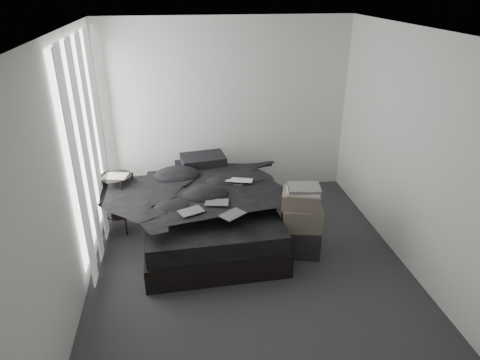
{
  "coord_description": "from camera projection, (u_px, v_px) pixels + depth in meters",
  "views": [
    {
      "loc": [
        -0.71,
        -3.99,
        3.03
      ],
      "look_at": [
        0.0,
        0.8,
        0.75
      ],
      "focal_mm": 32.0,
      "sensor_mm": 36.0,
      "label": 1
    }
  ],
  "objects": [
    {
      "name": "duvet",
      "position": [
        209.0,
        193.0,
        5.28
      ],
      "size": [
        1.63,
        1.87,
        0.25
      ],
      "primitive_type": "imported",
      "rotation": [
        0.0,
        0.0,
        0.03
      ],
      "color": "black",
      "rests_on": "mattress"
    },
    {
      "name": "art_book_snake",
      "position": [
        304.0,
        188.0,
        4.86
      ],
      "size": [
        0.4,
        0.34,
        0.03
      ],
      "primitive_type": "cube",
      "rotation": [
        0.0,
        0.0,
        -0.15
      ],
      "color": "silver",
      "rests_on": "art_book_white"
    },
    {
      "name": "comic_b",
      "position": [
        217.0,
        196.0,
        4.91
      ],
      "size": [
        0.29,
        0.22,
        0.01
      ],
      "primitive_type": "cube",
      "rotation": [
        0.0,
        0.0,
        -0.17
      ],
      "color": "black",
      "rests_on": "duvet"
    },
    {
      "name": "floor",
      "position": [
        250.0,
        267.0,
        4.96
      ],
      "size": [
        3.6,
        4.2,
        0.01
      ],
      "primitive_type": "cube",
      "color": "#2F2F31",
      "rests_on": "ground"
    },
    {
      "name": "art_book_white",
      "position": [
        303.0,
        190.0,
        4.89
      ],
      "size": [
        0.43,
        0.38,
        0.04
      ],
      "primitive_type": "cube",
      "rotation": [
        0.0,
        0.0,
        -0.26
      ],
      "color": "silver",
      "rests_on": "box_upper"
    },
    {
      "name": "comic_a",
      "position": [
        191.0,
        205.0,
        4.72
      ],
      "size": [
        0.32,
        0.27,
        0.01
      ],
      "primitive_type": "cube",
      "rotation": [
        0.0,
        0.0,
        0.42
      ],
      "color": "black",
      "rests_on": "duvet"
    },
    {
      "name": "wall_right",
      "position": [
        414.0,
        155.0,
        4.64
      ],
      "size": [
        0.01,
        4.2,
        2.6
      ],
      "primitive_type": "cube",
      "color": "silver",
      "rests_on": "ground"
    },
    {
      "name": "window_left",
      "position": [
        87.0,
        139.0,
        4.95
      ],
      "size": [
        0.02,
        2.0,
        2.3
      ],
      "primitive_type": "cube",
      "color": "white",
      "rests_on": "wall_left"
    },
    {
      "name": "floor_books",
      "position": [
        155.0,
        214.0,
        5.94
      ],
      "size": [
        0.17,
        0.22,
        0.14
      ],
      "primitive_type": "cube",
      "rotation": [
        0.0,
        0.0,
        -0.19
      ],
      "color": "black",
      "rests_on": "floor"
    },
    {
      "name": "bed",
      "position": [
        210.0,
        225.0,
        5.53
      ],
      "size": [
        1.68,
        2.18,
        0.29
      ],
      "primitive_type": "cube",
      "rotation": [
        0.0,
        0.0,
        0.03
      ],
      "color": "black",
      "rests_on": "floor"
    },
    {
      "name": "box_lower",
      "position": [
        299.0,
        239.0,
        5.17
      ],
      "size": [
        0.57,
        0.49,
        0.36
      ],
      "primitive_type": "cube",
      "rotation": [
        0.0,
        0.0,
        -0.26
      ],
      "color": "black",
      "rests_on": "floor"
    },
    {
      "name": "comic_c",
      "position": [
        233.0,
        207.0,
        4.65
      ],
      "size": [
        0.32,
        0.3,
        0.01
      ],
      "primitive_type": "cube",
      "rotation": [
        0.0,
        0.0,
        0.65
      ],
      "color": "black",
      "rests_on": "duvet"
    },
    {
      "name": "side_stand",
      "position": [
        119.0,
        203.0,
        5.59
      ],
      "size": [
        0.53,
        0.53,
        0.76
      ],
      "primitive_type": "cylinder",
      "rotation": [
        0.0,
        0.0,
        -0.38
      ],
      "color": "black",
      "rests_on": "floor"
    },
    {
      "name": "box_mid",
      "position": [
        302.0,
        217.0,
        5.03
      ],
      "size": [
        0.51,
        0.44,
        0.28
      ],
      "primitive_type": "cube",
      "rotation": [
        0.0,
        0.0,
        -0.19
      ],
      "color": "#60574C",
      "rests_on": "box_lower"
    },
    {
      "name": "wall_back",
      "position": [
        227.0,
        109.0,
        6.28
      ],
      "size": [
        3.6,
        0.01,
        2.6
      ],
      "primitive_type": "cube",
      "color": "silver",
      "rests_on": "ground"
    },
    {
      "name": "wall_left",
      "position": [
        70.0,
        175.0,
        4.17
      ],
      "size": [
        0.01,
        4.2,
        2.6
      ],
      "primitive_type": "cube",
      "color": "silver",
      "rests_on": "ground"
    },
    {
      "name": "curtain_left",
      "position": [
        92.0,
        145.0,
        4.99
      ],
      "size": [
        0.06,
        2.12,
        2.48
      ],
      "primitive_type": "cube",
      "color": "white",
      "rests_on": "wall_left"
    },
    {
      "name": "box_upper",
      "position": [
        301.0,
        199.0,
        4.94
      ],
      "size": [
        0.52,
        0.47,
        0.19
      ],
      "primitive_type": "cube",
      "rotation": [
        0.0,
        0.0,
        -0.31
      ],
      "color": "#60574C",
      "rests_on": "box_mid"
    },
    {
      "name": "laptop",
      "position": [
        239.0,
        177.0,
        5.38
      ],
      "size": [
        0.39,
        0.3,
        0.03
      ],
      "primitive_type": "imported",
      "rotation": [
        0.0,
        0.0,
        -0.28
      ],
      "color": "silver",
      "rests_on": "duvet"
    },
    {
      "name": "pillow_upper",
      "position": [
        203.0,
        160.0,
        6.01
      ],
      "size": [
        0.65,
        0.49,
        0.13
      ],
      "primitive_type": "cube",
      "rotation": [
        0.0,
        0.0,
        0.14
      ],
      "color": "black",
      "rests_on": "pillow_lower"
    },
    {
      "name": "ceiling",
      "position": [
        253.0,
        32.0,
        3.85
      ],
      "size": [
        3.6,
        4.2,
        0.01
      ],
      "primitive_type": "cube",
      "color": "white",
      "rests_on": "ground"
    },
    {
      "name": "pillow_lower",
      "position": [
        198.0,
        169.0,
        6.07
      ],
      "size": [
        0.65,
        0.46,
        0.14
      ],
      "primitive_type": "cube",
      "rotation": [
        0.0,
        0.0,
        0.03
      ],
      "color": "black",
      "rests_on": "mattress"
    },
    {
      "name": "papers",
      "position": [
        115.0,
        176.0,
        5.42
      ],
      "size": [
        0.33,
        0.27,
        0.02
      ],
      "primitive_type": "cube",
      "rotation": [
        0.0,
        0.0,
        -0.21
      ],
      "color": "white",
      "rests_on": "side_stand"
    },
    {
      "name": "mattress",
      "position": [
        209.0,
        208.0,
        5.42
      ],
      "size": [
        1.62,
        2.12,
        0.23
      ],
      "primitive_type": "cube",
      "rotation": [
        0.0,
        0.0,
        0.03
      ],
      "color": "black",
      "rests_on": "bed"
    },
    {
      "name": "wall_front",
      "position": [
        312.0,
        302.0,
        2.53
      ],
      "size": [
        3.6,
        0.01,
        2.6
      ],
      "primitive_type": "cube",
      "color": "silver",
      "rests_on": "ground"
    }
  ]
}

